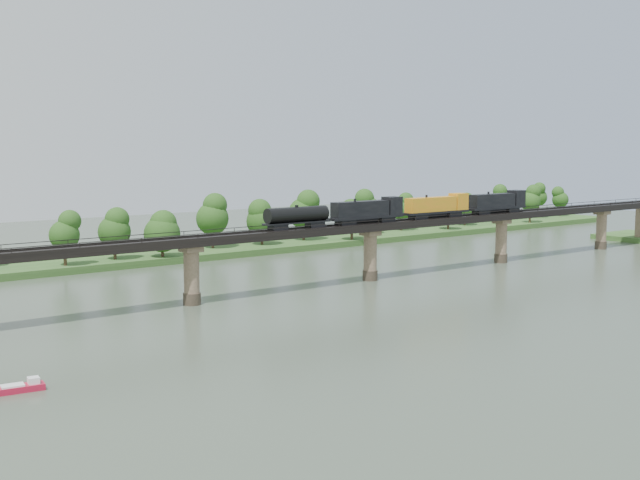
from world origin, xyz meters
TOP-DOWN VIEW (x-y plane):
  - ground at (0.00, 0.00)m, footprint 400.00×400.00m
  - far_bank at (0.00, 85.00)m, footprint 300.00×24.00m
  - bridge at (0.00, 30.00)m, footprint 236.00×30.00m
  - bridge_superstructure at (0.00, 30.00)m, footprint 220.00×4.90m
  - far_treeline at (-8.21, 80.52)m, footprint 289.06×17.54m
  - freight_train at (11.99, 30.00)m, footprint 71.89×2.80m
  - motorboat at (-78.22, -1.13)m, footprint 5.18×2.48m

SIDE VIEW (x-z plane):
  - ground at x=0.00m, z-range 0.00..0.00m
  - motorboat at x=-78.22m, z-range -0.22..1.17m
  - far_bank at x=0.00m, z-range 0.00..1.60m
  - bridge at x=0.00m, z-range -0.29..11.21m
  - far_treeline at x=-8.21m, z-range 2.03..15.63m
  - bridge_superstructure at x=0.00m, z-range 11.42..12.17m
  - freight_train at x=11.99m, z-range 11.39..16.34m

